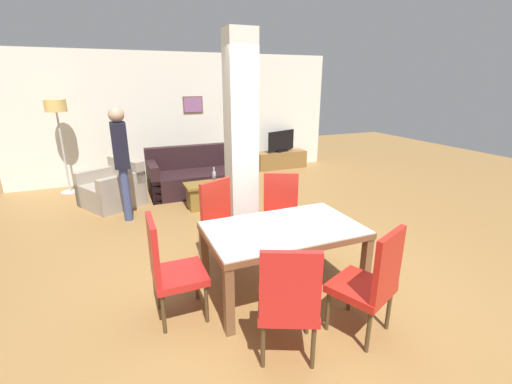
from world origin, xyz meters
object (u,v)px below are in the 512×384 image
Objects in this scene: tv_screen at (281,142)px; dining_chair_far_right at (281,212)px; bottle at (214,177)px; standing_person at (121,156)px; dining_chair_near_left at (288,300)px; floor_lamp at (57,114)px; dining_chair_near_right at (371,280)px; sofa at (199,177)px; armchair at (113,190)px; tv_stand at (281,160)px; dining_chair_head_left at (169,266)px; dining_table at (283,240)px; dining_chair_far_left at (223,221)px; coffee_table at (208,195)px.

dining_chair_far_right is at bearing 42.29° from tv_screen.
dining_chair_far_right is 3.62× the size of bottle.
standing_person is (-3.76, -2.05, 0.34)m from tv_screen.
standing_person is (-1.01, 3.58, 0.48)m from dining_chair_near_left.
tv_screen is 4.83m from floor_lamp.
bottle is at bearing 71.68° from dining_chair_near_right.
dining_chair_near_right is 6.00m from tv_screen.
floor_lamp is (-2.76, 5.45, 0.98)m from dining_chair_near_right.
tv_screen is (2.75, 5.63, 0.14)m from dining_chair_near_left.
dining_chair_far_right is 0.57× the size of standing_person.
dining_chair_far_right reaches higher than tv_screen.
sofa is 1.63× the size of armchair.
dining_chair_near_left reaches higher than tv_stand.
armchair is (-0.44, 3.50, -0.26)m from dining_chair_head_left.
sofa is (0.02, 3.71, -0.28)m from dining_table.
standing_person reaches higher than dining_chair_near_right.
armchair is 0.93× the size of tv_stand.
dining_chair_far_left is 0.57× the size of standing_person.
tv_screen is (1.99, 3.97, 0.14)m from dining_chair_far_right.
floor_lamp is (-2.38, 4.58, 0.94)m from dining_table.
standing_person is (-1.33, 0.00, 0.79)m from coffee_table.
tv_stand is (2.32, 2.08, -0.33)m from bottle.
standing_person is at bearing -61.69° from floor_lamp.
dining_chair_far_right is at bearing 42.77° from standing_person.
dining_chair_near_left is 0.57× the size of standing_person.
sofa is 1.86m from standing_person.
dining_chair_far_left is 1.85m from dining_chair_near_right.
tv_stand is at bearing 47.09° from dining_chair_near_right.
dining_chair_near_left is 6.27m from tv_stand.
dining_chair_head_left reaches higher than coffee_table.
dining_chair_near_left is at bearing 65.09° from dining_chair_far_left.
dining_chair_near_left is (-0.38, -0.84, -0.04)m from dining_table.
armchair is 1.08m from standing_person.
sofa is at bearing -155.32° from tv_stand.
dining_chair_far_right is at bearing 89.70° from dining_chair_near_left.
sofa is (-0.36, 4.58, -0.24)m from dining_chair_near_right.
dining_chair_head_left reaches higher than tv_stand.
dining_chair_near_left is (0.00, -1.66, 0.00)m from dining_chair_far_left.
dining_chair_near_left is (-0.76, -1.66, 0.00)m from dining_chair_far_right.
dining_chair_near_left is at bearing 41.84° from dining_chair_head_left.
standing_person reaches higher than coffee_table.
armchair is (-1.96, 2.68, -0.26)m from dining_chair_far_right.
dining_chair_head_left is 0.78× the size of tv_stand.
coffee_table is 0.45× the size of standing_person.
floor_lamp reaches higher than dining_chair_far_left.
floor_lamp is at bearing 134.57° from dining_chair_near_left.
dining_table is at bearing 90.00° from dining_chair_near_left.
floor_lamp is (-1.25, 4.58, 0.98)m from dining_chair_head_left.
dining_chair_near_right is at bearing -109.35° from tv_stand.
dining_chair_far_left is 1.97m from coffee_table.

